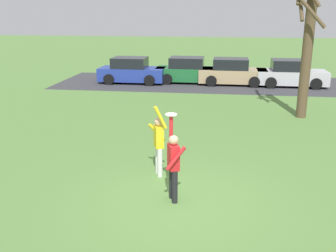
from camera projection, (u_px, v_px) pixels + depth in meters
The scene contains 10 objects.
ground_plane at pixel (179, 202), 9.33m from camera, with size 120.00×120.00×0.00m, color #567F3D.
person_catcher at pixel (173, 162), 9.13m from camera, with size 0.49×0.59×2.08m.
person_defender at pixel (159, 141), 10.59m from camera, with size 0.57×0.64×2.04m.
frisbee_disc at pixel (171, 114), 9.02m from camera, with size 0.27×0.27×0.02m, color white.
parked_car_blue at pixel (132, 71), 24.45m from camera, with size 4.12×2.08×1.59m.
parked_car_green at pixel (188, 71), 24.52m from camera, with size 4.12×2.08×1.59m.
parked_car_tan at pixel (232, 73), 23.91m from camera, with size 4.12×2.08×1.59m.
parked_car_silver at pixel (291, 74), 23.34m from camera, with size 4.12×2.08×1.59m.
parking_strip at pixel (210, 83), 24.39m from camera, with size 19.12×6.40×0.01m, color #38383D.
bare_tree_tall at pixel (307, 45), 15.84m from camera, with size 1.29×1.51×6.42m.
Camera 1 is at (0.87, -8.38, 4.42)m, focal length 41.51 mm.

